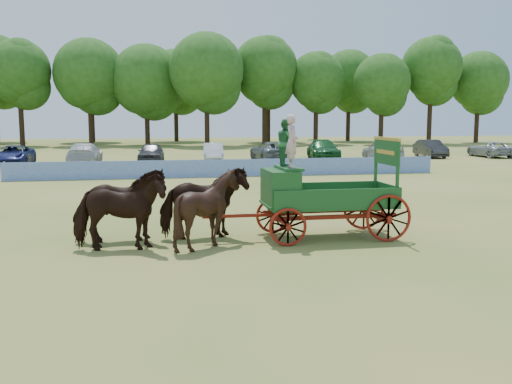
# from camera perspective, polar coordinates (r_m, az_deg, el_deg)

# --- Properties ---
(ground) EXTENTS (160.00, 160.00, 0.00)m
(ground) POSITION_cam_1_polar(r_m,az_deg,el_deg) (17.33, 9.74, -4.60)
(ground) COLOR #A38B49
(ground) RESTS_ON ground
(horse_lead_left) EXTENTS (2.60, 1.30, 2.15)m
(horse_lead_left) POSITION_cam_1_polar(r_m,az_deg,el_deg) (15.81, -13.53, -1.92)
(horse_lead_left) COLOR black
(horse_lead_left) RESTS_ON ground
(horse_lead_right) EXTENTS (2.63, 1.37, 2.15)m
(horse_lead_right) POSITION_cam_1_polar(r_m,az_deg,el_deg) (16.89, -13.38, -1.31)
(horse_lead_right) COLOR black
(horse_lead_right) RESTS_ON ground
(horse_wheel_left) EXTENTS (2.06, 1.85, 2.15)m
(horse_wheel_left) POSITION_cam_1_polar(r_m,az_deg,el_deg) (15.88, -4.85, -1.69)
(horse_wheel_left) COLOR black
(horse_wheel_left) RESTS_ON ground
(horse_wheel_right) EXTENTS (2.67, 1.48, 2.15)m
(horse_wheel_right) POSITION_cam_1_polar(r_m,az_deg,el_deg) (16.96, -5.25, -1.10)
(horse_wheel_right) COLOR black
(horse_wheel_right) RESTS_ON ground
(farm_dray) EXTENTS (5.99, 2.00, 3.67)m
(farm_dray) POSITION_cam_1_polar(r_m,az_deg,el_deg) (16.94, 5.01, 0.56)
(farm_dray) COLOR maroon
(farm_dray) RESTS_ON ground
(sponsor_banner) EXTENTS (26.00, 0.08, 1.05)m
(sponsor_banner) POSITION_cam_1_polar(r_m,az_deg,el_deg) (34.34, -2.53, 2.42)
(sponsor_banner) COLOR #2146B6
(sponsor_banner) RESTS_ON ground
(parked_cars) EXTENTS (52.15, 6.88, 1.64)m
(parked_cars) POSITION_cam_1_polar(r_m,az_deg,el_deg) (46.09, -3.19, 4.03)
(parked_cars) COLOR silver
(parked_cars) RESTS_ON ground
(treeline) EXTENTS (90.17, 24.33, 14.73)m
(treeline) POSITION_cam_1_polar(r_m,az_deg,el_deg) (75.64, -10.64, 11.68)
(treeline) COLOR #382314
(treeline) RESTS_ON ground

